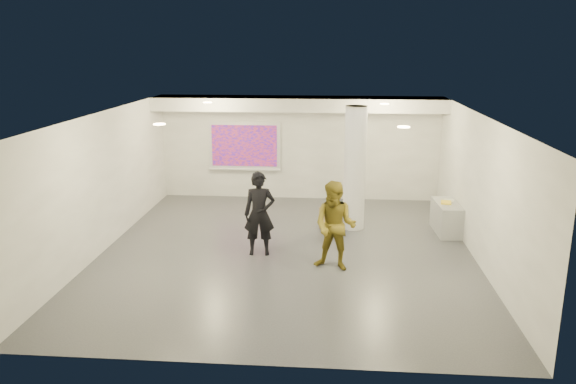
# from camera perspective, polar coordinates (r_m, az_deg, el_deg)

# --- Properties ---
(floor) EXTENTS (8.00, 9.00, 0.01)m
(floor) POSITION_cam_1_polar(r_m,az_deg,el_deg) (12.32, -0.15, -6.11)
(floor) COLOR #3B3D43
(floor) RESTS_ON ground
(ceiling) EXTENTS (8.00, 9.00, 0.01)m
(ceiling) POSITION_cam_1_polar(r_m,az_deg,el_deg) (11.60, -0.16, 7.89)
(ceiling) COLOR white
(ceiling) RESTS_ON floor
(wall_back) EXTENTS (8.00, 0.01, 3.00)m
(wall_back) POSITION_cam_1_polar(r_m,az_deg,el_deg) (16.26, 1.18, 4.52)
(wall_back) COLOR silver
(wall_back) RESTS_ON floor
(wall_front) EXTENTS (8.00, 0.01, 3.00)m
(wall_front) POSITION_cam_1_polar(r_m,az_deg,el_deg) (7.61, -3.02, -7.55)
(wall_front) COLOR silver
(wall_front) RESTS_ON floor
(wall_left) EXTENTS (0.01, 9.00, 3.00)m
(wall_left) POSITION_cam_1_polar(r_m,az_deg,el_deg) (12.83, -18.26, 1.00)
(wall_left) COLOR silver
(wall_left) RESTS_ON floor
(wall_right) EXTENTS (0.01, 9.00, 3.00)m
(wall_right) POSITION_cam_1_polar(r_m,az_deg,el_deg) (12.21, 18.89, 0.27)
(wall_right) COLOR silver
(wall_right) RESTS_ON floor
(soffit_band) EXTENTS (8.00, 1.10, 0.36)m
(soffit_band) POSITION_cam_1_polar(r_m,az_deg,el_deg) (15.53, 1.08, 8.95)
(soffit_band) COLOR silver
(soffit_band) RESTS_ON ceiling
(downlight_nw) EXTENTS (0.22, 0.22, 0.02)m
(downlight_nw) POSITION_cam_1_polar(r_m,az_deg,el_deg) (14.40, -8.18, 8.99)
(downlight_nw) COLOR #F6CF8E
(downlight_nw) RESTS_ON ceiling
(downlight_ne) EXTENTS (0.22, 0.22, 0.02)m
(downlight_ne) POSITION_cam_1_polar(r_m,az_deg,el_deg) (14.10, 9.77, 8.81)
(downlight_ne) COLOR #F6CF8E
(downlight_ne) RESTS_ON ceiling
(downlight_sw) EXTENTS (0.22, 0.22, 0.02)m
(downlight_sw) POSITION_cam_1_polar(r_m,az_deg,el_deg) (10.56, -12.94, 6.73)
(downlight_sw) COLOR #F6CF8E
(downlight_sw) RESTS_ON ceiling
(downlight_se) EXTENTS (0.22, 0.22, 0.02)m
(downlight_se) POSITION_cam_1_polar(r_m,az_deg,el_deg) (10.15, 11.67, 6.49)
(downlight_se) COLOR #F6CF8E
(downlight_se) RESTS_ON ceiling
(column) EXTENTS (0.52, 0.52, 3.00)m
(column) POSITION_cam_1_polar(r_m,az_deg,el_deg) (13.59, 6.80, 2.38)
(column) COLOR white
(column) RESTS_ON floor
(projection_screen) EXTENTS (2.10, 0.13, 1.42)m
(projection_screen) POSITION_cam_1_polar(r_m,az_deg,el_deg) (16.38, -4.45, 4.65)
(projection_screen) COLOR silver
(projection_screen) RESTS_ON wall_back
(credenza) EXTENTS (0.59, 1.28, 0.73)m
(credenza) POSITION_cam_1_polar(r_m,az_deg,el_deg) (13.99, 15.81, -2.53)
(credenza) COLOR #949799
(credenza) RESTS_ON floor
(papers_stack) EXTENTS (0.31, 0.36, 0.02)m
(papers_stack) POSITION_cam_1_polar(r_m,az_deg,el_deg) (14.07, 16.02, -0.86)
(papers_stack) COLOR silver
(papers_stack) RESTS_ON credenza
(postit_pad) EXTENTS (0.29, 0.36, 0.03)m
(postit_pad) POSITION_cam_1_polar(r_m,az_deg,el_deg) (13.88, 15.76, -1.02)
(postit_pad) COLOR yellow
(postit_pad) RESTS_ON credenza
(cardboard_back) EXTENTS (0.60, 0.30, 0.63)m
(cardboard_back) POSITION_cam_1_polar(r_m,az_deg,el_deg) (13.90, 5.36, -2.34)
(cardboard_back) COLOR olive
(cardboard_back) RESTS_ON floor
(cardboard_front) EXTENTS (0.48, 0.18, 0.52)m
(cardboard_front) POSITION_cam_1_polar(r_m,az_deg,el_deg) (13.84, 4.16, -2.64)
(cardboard_front) COLOR olive
(cardboard_front) RESTS_ON floor
(woman) EXTENTS (0.69, 0.49, 1.81)m
(woman) POSITION_cam_1_polar(r_m,az_deg,el_deg) (11.94, -2.92, -2.22)
(woman) COLOR black
(woman) RESTS_ON floor
(man) EXTENTS (1.04, 0.91, 1.80)m
(man) POSITION_cam_1_polar(r_m,az_deg,el_deg) (11.17, 4.82, -3.47)
(man) COLOR olive
(man) RESTS_ON floor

